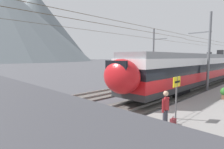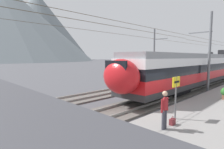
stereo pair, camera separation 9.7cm
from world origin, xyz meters
TOP-DOWN VIEW (x-y plane):
  - ground_plane at (0.00, 0.00)m, footprint 400.00×400.00m
  - track_near at (0.00, 1.08)m, footprint 120.00×3.00m
  - track_far at (0.00, 5.82)m, footprint 120.00×3.00m
  - train_near_platform at (14.81, 1.08)m, footprint 34.55×2.97m
  - train_far_track at (27.36, 5.82)m, footprint 23.69×2.97m
  - catenary_mast_mid at (8.79, -0.70)m, footprint 40.69×2.21m
  - catenary_mast_far_side at (12.60, 7.58)m, footprint 40.69×2.20m
  - platform_sign at (-1.54, -2.51)m, footprint 0.70×0.08m
  - passenger_walking at (-3.13, -2.79)m, footprint 0.53×0.22m
  - handbag_beside_passenger at (-2.39, -2.80)m, footprint 0.32×0.18m
  - mountain_right_ridge at (82.88, 218.88)m, footprint 127.52×127.52m

SIDE VIEW (x-z plane):
  - ground_plane at x=0.00m, z-range 0.00..0.00m
  - track_near at x=0.00m, z-range -0.07..0.21m
  - track_far at x=0.00m, z-range -0.07..0.21m
  - handbag_beside_passenger at x=-2.39m, z-range 0.32..0.73m
  - passenger_walking at x=-3.13m, z-range 0.48..2.17m
  - platform_sign at x=-1.54m, z-range 0.88..3.03m
  - train_far_track at x=27.36m, z-range 0.09..4.36m
  - train_near_platform at x=14.81m, z-range 0.10..4.37m
  - catenary_mast_far_side at x=12.60m, z-range 0.20..7.71m
  - catenary_mast_mid at x=8.79m, z-range 0.18..7.96m
  - mountain_right_ridge at x=82.88m, z-range 0.00..82.44m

